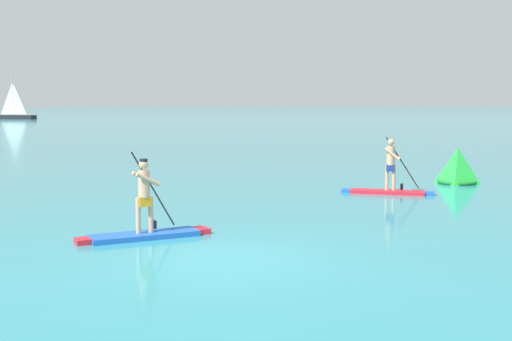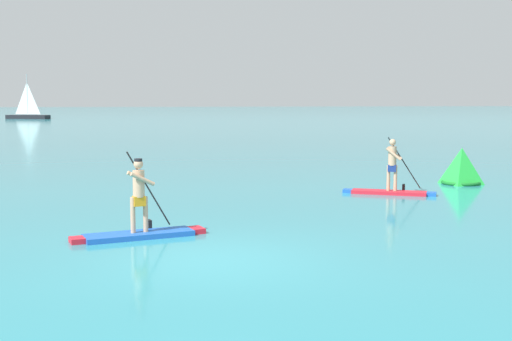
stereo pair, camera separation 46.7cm
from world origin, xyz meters
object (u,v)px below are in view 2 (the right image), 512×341
object	(u,v)px
paddleboarder_far_right	(391,182)
sailboat_left_horizon	(28,114)
paddleboarder_mid_center	(140,222)
race_marker_buoy	(461,168)

from	to	relation	value
paddleboarder_far_right	sailboat_left_horizon	distance (m)	86.78
paddleboarder_mid_center	sailboat_left_horizon	size ratio (longest dim) A/B	0.46
race_marker_buoy	sailboat_left_horizon	world-z (taller)	sailboat_left_horizon
paddleboarder_mid_center	race_marker_buoy	distance (m)	13.76
paddleboarder_far_right	race_marker_buoy	bearing A→B (deg)	56.82
race_marker_buoy	sailboat_left_horizon	bearing A→B (deg)	109.81
paddleboarder_far_right	paddleboarder_mid_center	bearing A→B (deg)	-119.11
race_marker_buoy	paddleboarder_mid_center	bearing A→B (deg)	-145.53
sailboat_left_horizon	paddleboarder_far_right	bearing A→B (deg)	128.83
paddleboarder_far_right	race_marker_buoy	world-z (taller)	paddleboarder_far_right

